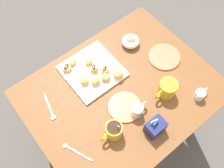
# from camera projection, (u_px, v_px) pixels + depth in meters

# --- Properties ---
(ground_plane) EXTENTS (8.00, 8.00, 0.00)m
(ground_plane) POSITION_uv_depth(u_px,v_px,m) (119.00, 132.00, 1.96)
(ground_plane) COLOR #514C47
(dining_table) EXTENTS (0.98, 0.78, 0.74)m
(dining_table) POSITION_uv_depth(u_px,v_px,m) (121.00, 102.00, 1.43)
(dining_table) COLOR brown
(dining_table) RESTS_ON ground_plane
(pastry_plate_square) EXTENTS (0.29, 0.29, 0.02)m
(pastry_plate_square) POSITION_uv_depth(u_px,v_px,m) (92.00, 71.00, 1.36)
(pastry_plate_square) COLOR white
(pastry_plate_square) RESTS_ON dining_table
(coffee_mug_mustard_left) EXTENTS (0.13, 0.09, 0.14)m
(coffee_mug_mustard_left) POSITION_uv_depth(u_px,v_px,m) (167.00, 88.00, 1.26)
(coffee_mug_mustard_left) COLOR gold
(coffee_mug_mustard_left) RESTS_ON dining_table
(coffee_mug_mustard_right) EXTENTS (0.12, 0.08, 0.13)m
(coffee_mug_mustard_right) POSITION_uv_depth(u_px,v_px,m) (114.00, 130.00, 1.16)
(coffee_mug_mustard_right) COLOR gold
(coffee_mug_mustard_right) RESTS_ON dining_table
(cream_pitcher_white) EXTENTS (0.10, 0.06, 0.07)m
(cream_pitcher_white) POSITION_uv_depth(u_px,v_px,m) (137.00, 110.00, 1.22)
(cream_pitcher_white) COLOR white
(cream_pitcher_white) RESTS_ON dining_table
(sugar_caddy) EXTENTS (0.09, 0.07, 0.11)m
(sugar_caddy) POSITION_uv_depth(u_px,v_px,m) (155.00, 127.00, 1.17)
(sugar_caddy) COLOR #191E51
(sugar_caddy) RESTS_ON dining_table
(ice_cream_bowl) EXTENTS (0.10, 0.10, 0.08)m
(ice_cream_bowl) POSITION_uv_depth(u_px,v_px,m) (131.00, 41.00, 1.42)
(ice_cream_bowl) COLOR white
(ice_cream_bowl) RESTS_ON dining_table
(chocolate_sauce_pitcher) EXTENTS (0.09, 0.05, 0.06)m
(chocolate_sauce_pitcher) POSITION_uv_depth(u_px,v_px,m) (200.00, 94.00, 1.26)
(chocolate_sauce_pitcher) COLOR white
(chocolate_sauce_pitcher) RESTS_ON dining_table
(saucer_coral_left) EXTENTS (0.17, 0.17, 0.01)m
(saucer_coral_left) POSITION_uv_depth(u_px,v_px,m) (125.00, 107.00, 1.26)
(saucer_coral_left) COLOR #E5704C
(saucer_coral_left) RESTS_ON dining_table
(saucer_coral_right) EXTENTS (0.18, 0.18, 0.01)m
(saucer_coral_right) POSITION_uv_depth(u_px,v_px,m) (164.00, 57.00, 1.40)
(saucer_coral_right) COLOR #E5704C
(saucer_coral_right) RESTS_ON dining_table
(loose_spoon_near_saucer) EXTENTS (0.08, 0.15, 0.01)m
(loose_spoon_near_saucer) POSITION_uv_depth(u_px,v_px,m) (74.00, 150.00, 1.16)
(loose_spoon_near_saucer) COLOR silver
(loose_spoon_near_saucer) RESTS_ON dining_table
(loose_spoon_by_plate) EXTENTS (0.05, 0.16, 0.01)m
(loose_spoon_by_plate) POSITION_uv_depth(u_px,v_px,m) (51.00, 110.00, 1.25)
(loose_spoon_by_plate) COLOR silver
(loose_spoon_by_plate) RESTS_ON dining_table
(beignet_0) EXTENTS (0.06, 0.06, 0.04)m
(beignet_0) POSITION_uv_depth(u_px,v_px,m) (94.00, 69.00, 1.33)
(beignet_0) COLOR #DBA351
(beignet_0) RESTS_ON pastry_plate_square
(chocolate_drizzle_0) EXTENTS (0.03, 0.04, 0.00)m
(chocolate_drizzle_0) POSITION_uv_depth(u_px,v_px,m) (94.00, 67.00, 1.32)
(chocolate_drizzle_0) COLOR #381E11
(chocolate_drizzle_0) RESTS_ON beignet_0
(beignet_1) EXTENTS (0.06, 0.06, 0.03)m
(beignet_1) POSITION_uv_depth(u_px,v_px,m) (105.00, 70.00, 1.33)
(beignet_1) COLOR #DBA351
(beignet_1) RESTS_ON pastry_plate_square
(chocolate_drizzle_1) EXTENTS (0.04, 0.03, 0.00)m
(chocolate_drizzle_1) POSITION_uv_depth(u_px,v_px,m) (105.00, 68.00, 1.32)
(chocolate_drizzle_1) COLOR #381E11
(chocolate_drizzle_1) RESTS_ON beignet_1
(beignet_2) EXTENTS (0.06, 0.06, 0.04)m
(beignet_2) POSITION_uv_depth(u_px,v_px,m) (118.00, 74.00, 1.32)
(beignet_2) COLOR #DBA351
(beignet_2) RESTS_ON pastry_plate_square
(beignet_3) EXTENTS (0.06, 0.06, 0.03)m
(beignet_3) POSITION_uv_depth(u_px,v_px,m) (72.00, 62.00, 1.36)
(beignet_3) COLOR #DBA351
(beignet_3) RESTS_ON pastry_plate_square
(beignet_4) EXTENTS (0.05, 0.06, 0.04)m
(beignet_4) POSITION_uv_depth(u_px,v_px,m) (84.00, 81.00, 1.30)
(beignet_4) COLOR #DBA351
(beignet_4) RESTS_ON pastry_plate_square
(beignet_5) EXTENTS (0.06, 0.05, 0.03)m
(beignet_5) POSITION_uv_depth(u_px,v_px,m) (88.00, 62.00, 1.36)
(beignet_5) COLOR #DBA351
(beignet_5) RESTS_ON pastry_plate_square
(beignet_6) EXTENTS (0.07, 0.06, 0.04)m
(beignet_6) POSITION_uv_depth(u_px,v_px,m) (95.00, 81.00, 1.30)
(beignet_6) COLOR #DBA351
(beignet_6) RESTS_ON pastry_plate_square
(beignet_7) EXTENTS (0.07, 0.07, 0.04)m
(beignet_7) POSITION_uv_depth(u_px,v_px,m) (106.00, 78.00, 1.31)
(beignet_7) COLOR #DBA351
(beignet_7) RESTS_ON pastry_plate_square
(beignet_8) EXTENTS (0.07, 0.07, 0.03)m
(beignet_8) POSITION_uv_depth(u_px,v_px,m) (67.00, 68.00, 1.34)
(beignet_8) COLOR #DBA351
(beignet_8) RESTS_ON pastry_plate_square
(chocolate_drizzle_8) EXTENTS (0.04, 0.03, 0.00)m
(chocolate_drizzle_8) POSITION_uv_depth(u_px,v_px,m) (66.00, 66.00, 1.32)
(chocolate_drizzle_8) COLOR #381E11
(chocolate_drizzle_8) RESTS_ON beignet_8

